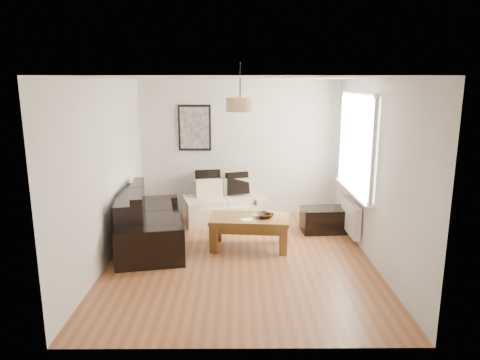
{
  "coord_description": "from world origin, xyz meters",
  "views": [
    {
      "loc": [
        -0.04,
        -6.04,
        2.54
      ],
      "look_at": [
        0.0,
        0.6,
        1.05
      ],
      "focal_mm": 32.59,
      "sensor_mm": 36.0,
      "label": 1
    }
  ],
  "objects_px": {
    "loveseat_cream": "(224,202)",
    "ottoman": "(323,220)",
    "coffee_table": "(249,232)",
    "sofa_leather": "(150,219)"
  },
  "relations": [
    {
      "from": "ottoman",
      "to": "sofa_leather",
      "type": "bearing_deg",
      "value": -167.75
    },
    {
      "from": "sofa_leather",
      "to": "coffee_table",
      "type": "distance_m",
      "value": 1.59
    },
    {
      "from": "coffee_table",
      "to": "ottoman",
      "type": "bearing_deg",
      "value": 29.3
    },
    {
      "from": "loveseat_cream",
      "to": "coffee_table",
      "type": "distance_m",
      "value": 1.42
    },
    {
      "from": "sofa_leather",
      "to": "ottoman",
      "type": "height_order",
      "value": "sofa_leather"
    },
    {
      "from": "coffee_table",
      "to": "ottoman",
      "type": "height_order",
      "value": "coffee_table"
    },
    {
      "from": "coffee_table",
      "to": "ottoman",
      "type": "distance_m",
      "value": 1.5
    },
    {
      "from": "sofa_leather",
      "to": "coffee_table",
      "type": "height_order",
      "value": "sofa_leather"
    },
    {
      "from": "coffee_table",
      "to": "loveseat_cream",
      "type": "bearing_deg",
      "value": 107.7
    },
    {
      "from": "loveseat_cream",
      "to": "ottoman",
      "type": "xyz_separation_m",
      "value": [
        1.74,
        -0.62,
        -0.15
      ]
    }
  ]
}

